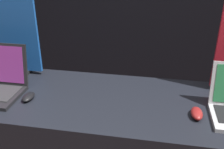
# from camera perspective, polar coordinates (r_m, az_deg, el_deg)

# --- Properties ---
(mouse_front) EXTENTS (0.06, 0.10, 0.03)m
(mouse_front) POSITION_cam_1_polar(r_m,az_deg,el_deg) (1.50, -17.74, -4.66)
(mouse_front) COLOR black
(mouse_front) RESTS_ON display_counter
(promo_stand_front) EXTENTS (0.39, 0.07, 0.49)m
(promo_stand_front) POSITION_cam_1_polar(r_m,az_deg,el_deg) (1.78, -21.43, 7.36)
(promo_stand_front) COLOR black
(promo_stand_front) RESTS_ON display_counter
(mouse_back) EXTENTS (0.06, 0.11, 0.04)m
(mouse_back) POSITION_cam_1_polar(r_m,az_deg,el_deg) (1.35, 17.96, -8.05)
(mouse_back) COLOR maroon
(mouse_back) RESTS_ON display_counter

